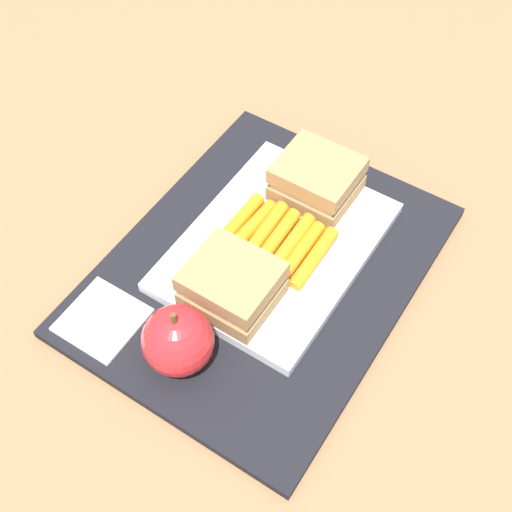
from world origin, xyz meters
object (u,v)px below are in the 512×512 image
Objects in this scene: food_tray at (276,246)px; sandwich_half_left at (317,179)px; apple at (178,340)px; paper_napkin at (102,320)px; sandwich_half_right at (232,285)px; carrot_sticks_bundle at (276,239)px.

sandwich_half_left reaches higher than food_tray.
apple reaches higher than paper_napkin.
sandwich_half_right is 0.07m from apple.
sandwich_half_right is (0.16, 0.00, 0.00)m from sandwich_half_left.
carrot_sticks_bundle is 1.45× the size of paper_napkin.
sandwich_half_left is at bearing 179.98° from carrot_sticks_bundle.
apple is (0.23, -0.01, -0.00)m from sandwich_half_left.
carrot_sticks_bundle is 0.15m from apple.
apple reaches higher than sandwich_half_right.
food_tray is at bearing 180.00° from sandwich_half_right.
apple is (0.07, -0.01, -0.00)m from sandwich_half_right.
sandwich_half_left is 0.26m from paper_napkin.
paper_napkin is (0.08, -0.09, -0.03)m from sandwich_half_right.
paper_napkin is (0.16, -0.09, -0.02)m from carrot_sticks_bundle.
food_tray reaches higher than paper_napkin.
paper_napkin is at bearing -30.45° from carrot_sticks_bundle.
sandwich_half_right is (0.08, 0.00, 0.03)m from food_tray.
sandwich_half_left is 0.08m from carrot_sticks_bundle.
sandwich_half_right is at bearing 0.00° from sandwich_half_left.
sandwich_half_right reaches higher than paper_napkin.
food_tray is 0.08m from sandwich_half_right.
carrot_sticks_bundle is (-0.08, -0.00, -0.02)m from sandwich_half_right.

